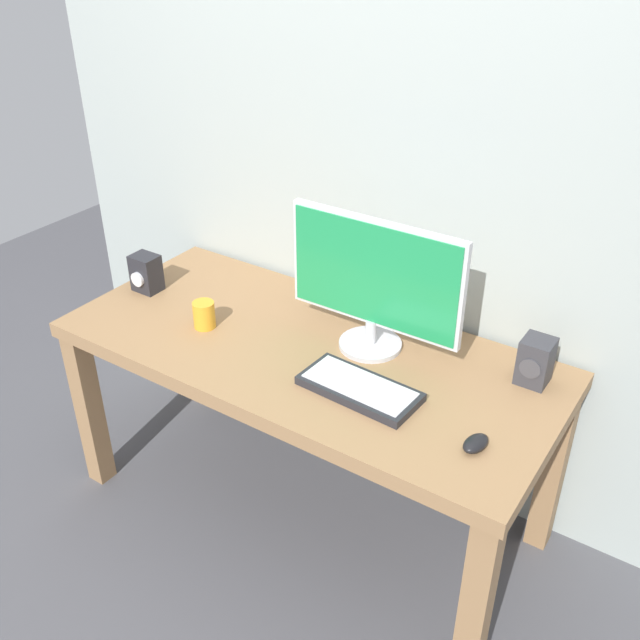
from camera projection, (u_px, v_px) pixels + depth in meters
name	position (u px, v px, depth m)	size (l,w,h in m)	color
ground_plane	(309.00, 506.00, 2.73)	(6.00, 6.00, 0.00)	#4C4C51
wall_back	(379.00, 78.00, 2.24)	(2.84, 0.04, 3.00)	#9EA8A3
desk	(307.00, 371.00, 2.40)	(1.65, 0.74, 0.72)	#936D47
monitor	(374.00, 281.00, 2.24)	(0.60, 0.21, 0.44)	silver
keyboard_primary	(359.00, 388.00, 2.13)	(0.37, 0.18, 0.03)	#232328
mouse	(476.00, 443.00, 1.92)	(0.05, 0.09, 0.03)	black
speaker_right	(535.00, 361.00, 2.15)	(0.09, 0.10, 0.15)	#333338
audio_controller	(146.00, 273.00, 2.65)	(0.10, 0.09, 0.14)	#232328
coffee_mug	(204.00, 315.00, 2.44)	(0.07, 0.07, 0.09)	orange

